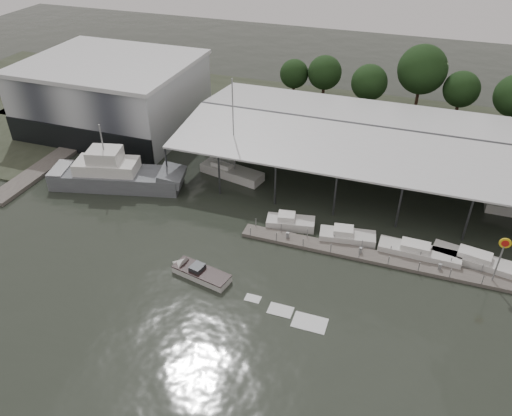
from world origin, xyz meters
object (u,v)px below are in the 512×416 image
(shell_fuel_sign, at_px, (502,252))
(speedboat_underway, at_px, (197,272))
(white_sailboat, at_px, (231,172))
(grey_trawler, at_px, (117,175))

(shell_fuel_sign, distance_m, speedboat_underway, 29.46)
(white_sailboat, height_order, speedboat_underway, white_sailboat)
(shell_fuel_sign, bearing_deg, grey_trawler, 174.98)
(shell_fuel_sign, relative_size, white_sailboat, 0.40)
(white_sailboat, bearing_deg, grey_trawler, -138.45)
(shell_fuel_sign, bearing_deg, white_sailboat, 160.95)
(shell_fuel_sign, xyz_separation_m, grey_trawler, (-44.93, 3.95, -2.35))
(grey_trawler, relative_size, white_sailboat, 1.29)
(grey_trawler, xyz_separation_m, speedboat_underway, (16.93, -12.42, -1.19))
(grey_trawler, distance_m, speedboat_underway, 21.03)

